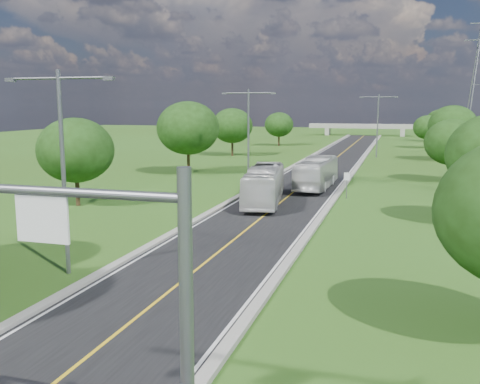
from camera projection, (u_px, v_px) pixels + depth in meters
The scene contains 20 objects.
ground at pixel (323, 169), 70.46m from camera, with size 260.00×260.00×0.00m, color #325317.
road at pixel (329, 164), 76.12m from camera, with size 8.00×150.00×0.06m, color black.
curb_left at pixel (300, 162), 77.32m from camera, with size 0.50×150.00×0.22m, color gray.
curb_right at pixel (359, 164), 74.90m from camera, with size 0.50×150.00×0.22m, color gray.
signal_mast at pixel (90, 274), 10.97m from camera, with size 8.54×0.33×7.20m.
speed_limit_sign at pixel (347, 181), 47.92m from camera, with size 0.55×0.09×2.40m.
overpass at pixel (365, 127), 145.67m from camera, with size 30.00×3.00×3.20m.
streetlight_near_left at pixel (62, 155), 25.84m from camera, with size 5.90×0.25×10.00m.
streetlight_mid_left at pixel (248, 128), 57.03m from camera, with size 5.90×0.25×10.00m.
streetlight_far_right at pixel (378, 120), 84.80m from camera, with size 5.90×0.25×10.00m.
tree_lb at pixel (76, 150), 44.02m from camera, with size 6.30×6.30×7.33m.
tree_lc at pixel (188, 128), 64.37m from camera, with size 7.56×7.56×8.79m.
tree_ld at pixel (232, 126), 87.72m from camera, with size 6.72×6.72×7.82m.
tree_le at pixel (279, 125), 109.79m from camera, with size 5.88×5.88×6.84m.
tree_rc at pixel (452, 142), 57.93m from camera, with size 5.88×5.88×6.84m.
tree_rd at pixel (453, 126), 79.90m from camera, with size 7.14×7.14×8.30m.
tree_re at pixel (427, 127), 103.49m from camera, with size 5.46×5.46×6.35m.
tree_rf at pixel (440, 121), 121.29m from camera, with size 6.30×6.30×7.33m.
bus_outbound at pixel (317, 173), 53.45m from camera, with size 2.58×11.03×3.07m, color silver.
bus_inbound at pixel (264, 185), 45.28m from camera, with size 2.65×11.34×3.16m, color silver.
Camera 1 is at (9.67, -10.22, 8.35)m, focal length 40.00 mm.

